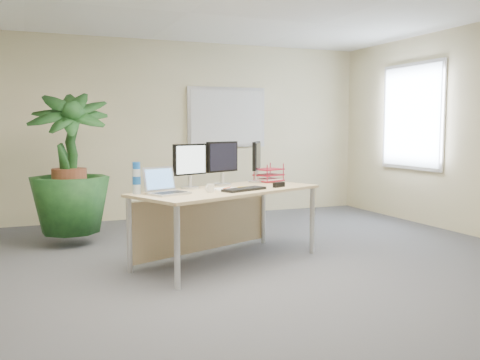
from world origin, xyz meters
name	(u,v)px	position (x,y,z in m)	size (l,w,h in m)	color
floor	(259,292)	(0.00, 0.00, 0.00)	(8.00, 8.00, 0.00)	#434448
back_wall	(152,130)	(0.00, 4.00, 1.35)	(7.00, 0.04, 2.70)	#C6BC8C
whiteboard	(227,117)	(1.20, 3.97, 1.55)	(1.30, 0.04, 0.95)	silver
window	(412,116)	(3.47, 2.30, 1.55)	(0.04, 1.30, 1.55)	silver
desk	(220,204)	(0.06, 1.14, 0.60)	(2.15, 1.54, 0.76)	#DAB380
floor_plant	(69,182)	(-1.33, 2.49, 0.75)	(0.84, 0.84, 1.50)	#133416
monitor_left	(190,163)	(-0.23, 1.24, 1.03)	(0.40, 0.19, 0.46)	silver
monitor_right	(222,160)	(0.18, 1.40, 1.04)	(0.41, 0.20, 0.48)	silver
monitor_dark	(257,159)	(0.66, 1.57, 1.03)	(0.25, 0.38, 0.47)	silver
laptop	(165,187)	(-0.58, 0.90, 0.82)	(0.45, 0.42, 0.25)	#BABABF
keyboard	(244,189)	(0.22, 0.86, 0.78)	(0.48, 0.16, 0.03)	black
coffee_mug	(210,188)	(-0.15, 0.84, 0.80)	(0.11, 0.07, 0.08)	silver
spiral_notebook	(226,189)	(0.08, 1.02, 0.77)	(0.25, 0.19, 0.01)	white
orange_pen	(227,188)	(0.09, 1.00, 0.78)	(0.01, 0.01, 0.15)	#DF4D18
yellow_highlighter	(243,187)	(0.29, 1.08, 0.77)	(0.02, 0.02, 0.12)	yellow
water_bottle	(137,179)	(-0.83, 0.98, 0.91)	(0.08, 0.08, 0.30)	silver
letter_tray	(269,176)	(0.81, 1.56, 0.83)	(0.37, 0.33, 0.14)	#A91426
stapler	(279,185)	(0.67, 1.00, 0.79)	(0.15, 0.04, 0.05)	black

